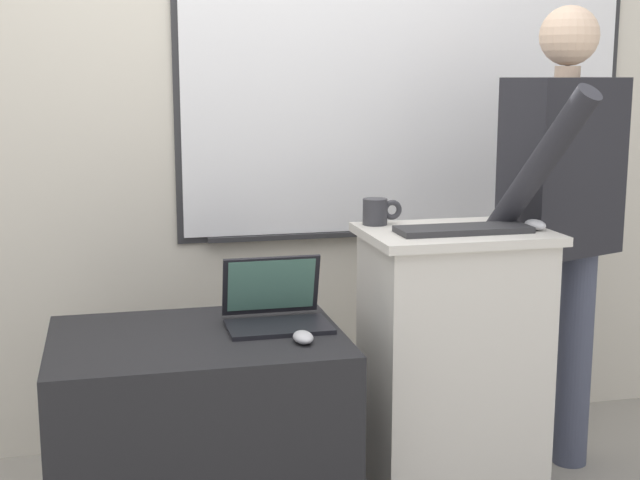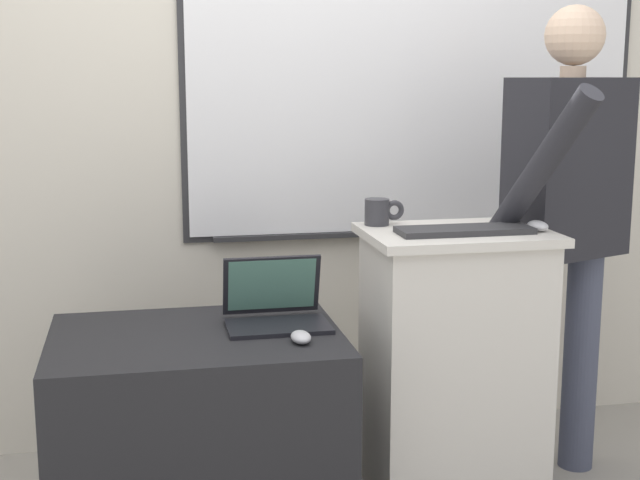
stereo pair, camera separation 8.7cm
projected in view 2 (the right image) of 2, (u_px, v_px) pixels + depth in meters
back_wall at (276, 108)px, 3.59m from camera, size 6.40×0.17×2.72m
lectern_podium at (453, 372)px, 3.04m from camera, size 0.61×0.45×0.99m
side_desk at (198, 440)px, 2.84m from camera, size 0.91×0.67×0.70m
person_presenter at (567, 211)px, 3.20m from camera, size 0.63×0.68×1.74m
laptop at (275, 305)px, 2.89m from camera, size 0.33×0.27×0.21m
wireless_keyboard at (465, 230)px, 2.89m from camera, size 0.44×0.15×0.02m
computer_mouse_by_laptop at (301, 337)px, 2.69m from camera, size 0.06×0.10×0.03m
computer_mouse_by_keyboard at (538, 226)px, 2.94m from camera, size 0.06×0.10×0.03m
coffee_mug at (379, 212)px, 3.05m from camera, size 0.14×0.08×0.09m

